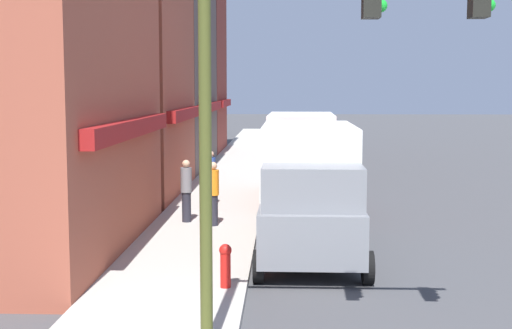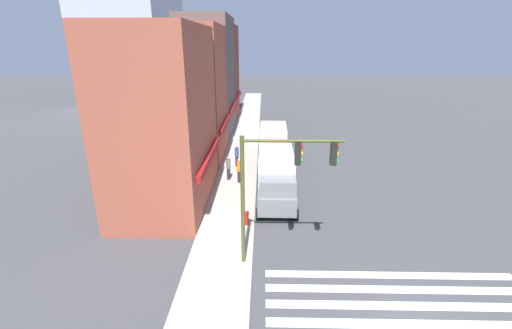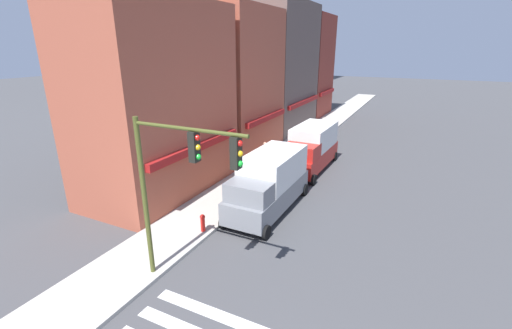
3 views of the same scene
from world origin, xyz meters
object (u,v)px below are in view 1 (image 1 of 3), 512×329
(pedestrian_blue_shirt, at_px, (211,177))
(box_truck_grey, at_px, (309,187))
(box_truck_red, at_px, (301,157))
(fire_hydrant, at_px, (225,264))
(pedestrian_orange_vest, at_px, (213,192))
(pedestrian_grey_coat, at_px, (186,190))
(traffic_signal, at_px, (316,55))

(pedestrian_blue_shirt, bearing_deg, box_truck_grey, 96.09)
(box_truck_red, xyz_separation_m, fire_hydrant, (-10.77, 1.70, -0.97))
(pedestrian_blue_shirt, distance_m, pedestrian_orange_vest, 3.41)
(pedestrian_grey_coat, height_order, fire_hydrant, pedestrian_grey_coat)
(traffic_signal, height_order, box_truck_grey, traffic_signal)
(box_truck_grey, height_order, pedestrian_blue_shirt, box_truck_grey)
(box_truck_red, relative_size, fire_hydrant, 7.42)
(traffic_signal, bearing_deg, fire_hydrant, 24.77)
(box_truck_red, relative_size, pedestrian_grey_coat, 3.53)
(box_truck_red, bearing_deg, fire_hydrant, 172.35)
(box_truck_red, distance_m, pedestrian_orange_vest, 5.35)
(box_truck_grey, bearing_deg, pedestrian_blue_shirt, 27.39)
(pedestrian_grey_coat, relative_size, pedestrian_orange_vest, 1.00)
(pedestrian_orange_vest, xyz_separation_m, fire_hydrant, (-6.08, -0.83, -0.46))
(pedestrian_orange_vest, bearing_deg, pedestrian_blue_shirt, -71.35)
(traffic_signal, xyz_separation_m, box_truck_red, (14.09, -0.17, -2.80))
(box_truck_grey, relative_size, pedestrian_grey_coat, 3.51)
(box_truck_grey, height_order, box_truck_red, same)
(pedestrian_blue_shirt, distance_m, pedestrian_grey_coat, 2.89)
(traffic_signal, xyz_separation_m, pedestrian_blue_shirt, (12.79, 2.78, -3.31))
(traffic_signal, distance_m, box_truck_grey, 7.51)
(pedestrian_blue_shirt, bearing_deg, pedestrian_orange_vest, 76.24)
(box_truck_grey, height_order, fire_hydrant, box_truck_grey)
(pedestrian_blue_shirt, relative_size, fire_hydrant, 2.10)
(box_truck_red, height_order, pedestrian_blue_shirt, box_truck_red)
(box_truck_red, distance_m, fire_hydrant, 10.95)
(box_truck_red, relative_size, pedestrian_blue_shirt, 3.53)
(box_truck_grey, xyz_separation_m, pedestrian_blue_shirt, (5.82, 2.94, -0.51))
(traffic_signal, relative_size, pedestrian_grey_coat, 3.44)
(box_truck_red, height_order, fire_hydrant, box_truck_red)
(box_truck_red, xyz_separation_m, pedestrian_orange_vest, (-4.69, 2.53, -0.51))
(traffic_signal, xyz_separation_m, box_truck_grey, (6.97, -0.17, -2.80))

